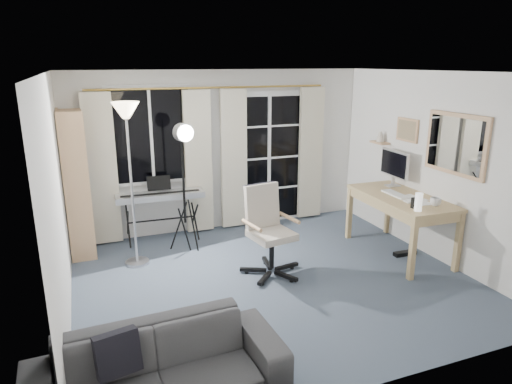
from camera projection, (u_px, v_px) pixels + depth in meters
floor at (273, 280)px, 5.44m from camera, size 4.50×4.00×0.02m
window at (151, 136)px, 6.43m from camera, size 1.20×0.08×1.40m
french_door at (268, 159)px, 7.19m from camera, size 1.32×0.09×2.11m
curtains at (216, 160)px, 6.78m from camera, size 3.60×0.07×2.13m
bookshelf at (74, 186)px, 6.06m from camera, size 0.32×0.90×1.93m
torchiere_lamp at (128, 136)px, 5.43m from camera, size 0.43×0.43×2.05m
keyboard_piano at (160, 197)px, 6.43m from camera, size 1.24×0.63×0.89m
studio_light at (184, 148)px, 5.87m from camera, size 0.38×0.38×1.79m
office_chair at (266, 222)px, 5.51m from camera, size 0.75×0.74×1.09m
desk at (401, 203)px, 6.01m from camera, size 0.80×1.53×0.81m
monitor at (394, 165)px, 6.37m from camera, size 0.20×0.58×0.51m
desk_clutter at (408, 215)px, 5.79m from camera, size 0.49×0.92×1.03m
mug at (436, 201)px, 5.55m from camera, size 0.14×0.11×0.13m
wall_mirror at (456, 144)px, 5.48m from camera, size 0.04×0.94×0.74m
framed_print at (407, 130)px, 6.27m from camera, size 0.03×0.42×0.32m
wall_shelf at (380, 139)px, 6.75m from camera, size 0.16×0.30×0.18m
sofa at (157, 359)px, 3.39m from camera, size 1.93×0.63×0.75m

